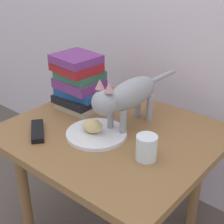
{
  "coord_description": "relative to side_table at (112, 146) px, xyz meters",
  "views": [
    {
      "loc": [
        0.7,
        -0.84,
        1.15
      ],
      "look_at": [
        0.0,
        0.0,
        0.6
      ],
      "focal_mm": 53.66,
      "sensor_mm": 36.0,
      "label": 1
    }
  ],
  "objects": [
    {
      "name": "side_table",
      "position": [
        0.0,
        0.0,
        0.0
      ],
      "size": [
        0.76,
        0.67,
        0.52
      ],
      "color": "olive",
      "rests_on": "ground"
    },
    {
      "name": "plate",
      "position": [
        -0.02,
        -0.06,
        0.07
      ],
      "size": [
        0.22,
        0.22,
        0.01
      ],
      "primitive_type": "cylinder",
      "color": "white",
      "rests_on": "side_table"
    },
    {
      "name": "bread_roll",
      "position": [
        -0.03,
        -0.07,
        0.1
      ],
      "size": [
        0.09,
        0.08,
        0.05
      ],
      "primitive_type": "ellipsoid",
      "rotation": [
        0.0,
        0.0,
        0.22
      ],
      "color": "#E0BC7A",
      "rests_on": "plate"
    },
    {
      "name": "cat",
      "position": [
        0.02,
        0.06,
        0.2
      ],
      "size": [
        0.1,
        0.48,
        0.23
      ],
      "color": "#99999E",
      "rests_on": "side_table"
    },
    {
      "name": "book_stack",
      "position": [
        -0.23,
        0.06,
        0.18
      ],
      "size": [
        0.21,
        0.18,
        0.24
      ],
      "color": "#BCB299",
      "rests_on": "side_table"
    },
    {
      "name": "candle_jar",
      "position": [
        0.2,
        -0.07,
        0.1
      ],
      "size": [
        0.07,
        0.07,
        0.08
      ],
      "color": "silver",
      "rests_on": "side_table"
    },
    {
      "name": "tv_remote",
      "position": [
        -0.2,
        -0.19,
        0.08
      ],
      "size": [
        0.14,
        0.13,
        0.02
      ],
      "primitive_type": "cube",
      "rotation": [
        0.0,
        0.0,
        -0.67
      ],
      "color": "black",
      "rests_on": "side_table"
    }
  ]
}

